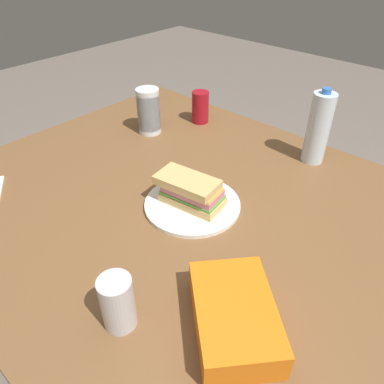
{
  "coord_description": "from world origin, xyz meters",
  "views": [
    {
      "loc": [
        -0.45,
        0.6,
        1.38
      ],
      "look_at": [
        0.09,
        0.0,
        0.78
      ],
      "focal_mm": 34.49,
      "sensor_mm": 36.0,
      "label": 1
    }
  ],
  "objects_px": {
    "water_bottle_tall": "(318,128)",
    "chip_bag": "(234,316)",
    "sandwich": "(190,191)",
    "soda_can_silver": "(118,303)",
    "plastic_cup_stack": "(149,111)",
    "paper_plate": "(192,205)",
    "dining_table": "(217,241)",
    "soda_can_red": "(200,107)"
  },
  "relations": [
    {
      "from": "paper_plate",
      "to": "soda_can_silver",
      "type": "bearing_deg",
      "value": 111.31
    },
    {
      "from": "sandwich",
      "to": "chip_bag",
      "type": "distance_m",
      "value": 0.39
    },
    {
      "from": "water_bottle_tall",
      "to": "chip_bag",
      "type": "bearing_deg",
      "value": 105.44
    },
    {
      "from": "chip_bag",
      "to": "soda_can_silver",
      "type": "relative_size",
      "value": 1.89
    },
    {
      "from": "dining_table",
      "to": "paper_plate",
      "type": "relative_size",
      "value": 6.19
    },
    {
      "from": "paper_plate",
      "to": "plastic_cup_stack",
      "type": "bearing_deg",
      "value": -28.42
    },
    {
      "from": "soda_can_red",
      "to": "sandwich",
      "type": "bearing_deg",
      "value": 128.42
    },
    {
      "from": "plastic_cup_stack",
      "to": "soda_can_silver",
      "type": "distance_m",
      "value": 0.82
    },
    {
      "from": "sandwich",
      "to": "chip_bag",
      "type": "height_order",
      "value": "sandwich"
    },
    {
      "from": "plastic_cup_stack",
      "to": "water_bottle_tall",
      "type": "bearing_deg",
      "value": -157.81
    },
    {
      "from": "soda_can_red",
      "to": "plastic_cup_stack",
      "type": "bearing_deg",
      "value": 67.0
    },
    {
      "from": "plastic_cup_stack",
      "to": "paper_plate",
      "type": "bearing_deg",
      "value": 151.58
    },
    {
      "from": "chip_bag",
      "to": "plastic_cup_stack",
      "type": "height_order",
      "value": "plastic_cup_stack"
    },
    {
      "from": "dining_table",
      "to": "soda_can_silver",
      "type": "height_order",
      "value": "soda_can_silver"
    },
    {
      "from": "soda_can_red",
      "to": "water_bottle_tall",
      "type": "xyz_separation_m",
      "value": [
        -0.47,
        -0.03,
        0.06
      ]
    },
    {
      "from": "paper_plate",
      "to": "plastic_cup_stack",
      "type": "distance_m",
      "value": 0.49
    },
    {
      "from": "paper_plate",
      "to": "water_bottle_tall",
      "type": "xyz_separation_m",
      "value": [
        -0.13,
        -0.45,
        0.11
      ]
    },
    {
      "from": "dining_table",
      "to": "sandwich",
      "type": "height_order",
      "value": "sandwich"
    },
    {
      "from": "dining_table",
      "to": "soda_can_red",
      "type": "height_order",
      "value": "soda_can_red"
    },
    {
      "from": "dining_table",
      "to": "plastic_cup_stack",
      "type": "relative_size",
      "value": 9.93
    },
    {
      "from": "paper_plate",
      "to": "soda_can_silver",
      "type": "height_order",
      "value": "soda_can_silver"
    },
    {
      "from": "sandwich",
      "to": "soda_can_red",
      "type": "distance_m",
      "value": 0.54
    },
    {
      "from": "dining_table",
      "to": "plastic_cup_stack",
      "type": "height_order",
      "value": "plastic_cup_stack"
    },
    {
      "from": "paper_plate",
      "to": "soda_can_red",
      "type": "height_order",
      "value": "soda_can_red"
    },
    {
      "from": "sandwich",
      "to": "soda_can_silver",
      "type": "height_order",
      "value": "soda_can_silver"
    },
    {
      "from": "chip_bag",
      "to": "plastic_cup_stack",
      "type": "xyz_separation_m",
      "value": [
        0.74,
        -0.46,
        0.05
      ]
    },
    {
      "from": "water_bottle_tall",
      "to": "dining_table",
      "type": "bearing_deg",
      "value": 85.71
    },
    {
      "from": "chip_bag",
      "to": "plastic_cup_stack",
      "type": "bearing_deg",
      "value": 9.73
    },
    {
      "from": "paper_plate",
      "to": "plastic_cup_stack",
      "type": "relative_size",
      "value": 1.6
    },
    {
      "from": "dining_table",
      "to": "water_bottle_tall",
      "type": "xyz_separation_m",
      "value": [
        -0.03,
        -0.45,
        0.19
      ]
    },
    {
      "from": "soda_can_silver",
      "to": "dining_table",
      "type": "bearing_deg",
      "value": -82.41
    },
    {
      "from": "paper_plate",
      "to": "water_bottle_tall",
      "type": "distance_m",
      "value": 0.48
    },
    {
      "from": "dining_table",
      "to": "sandwich",
      "type": "distance_m",
      "value": 0.16
    },
    {
      "from": "dining_table",
      "to": "sandwich",
      "type": "bearing_deg",
      "value": 2.3
    },
    {
      "from": "chip_bag",
      "to": "soda_can_silver",
      "type": "distance_m",
      "value": 0.22
    },
    {
      "from": "plastic_cup_stack",
      "to": "soda_can_silver",
      "type": "relative_size",
      "value": 1.37
    },
    {
      "from": "soda_can_silver",
      "to": "chip_bag",
      "type": "bearing_deg",
      "value": -140.55
    },
    {
      "from": "paper_plate",
      "to": "sandwich",
      "type": "height_order",
      "value": "sandwich"
    },
    {
      "from": "dining_table",
      "to": "water_bottle_tall",
      "type": "relative_size",
      "value": 6.71
    },
    {
      "from": "chip_bag",
      "to": "sandwich",
      "type": "bearing_deg",
      "value": 6.3
    },
    {
      "from": "water_bottle_tall",
      "to": "plastic_cup_stack",
      "type": "bearing_deg",
      "value": 22.19
    },
    {
      "from": "sandwich",
      "to": "water_bottle_tall",
      "type": "bearing_deg",
      "value": -106.13
    }
  ]
}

